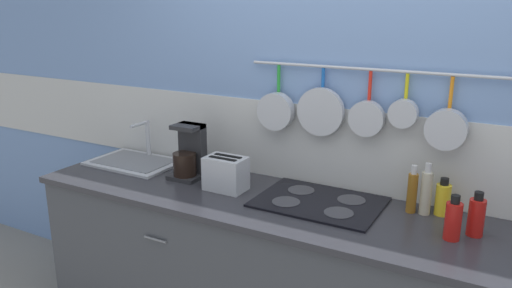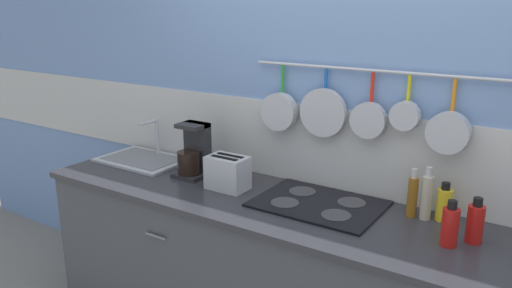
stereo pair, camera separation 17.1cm
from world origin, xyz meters
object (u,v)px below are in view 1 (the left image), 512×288
(coffee_maker, at_px, (189,156))
(bottle_olive_oil, at_px, (426,192))
(bottle_hot_sauce, at_px, (412,192))
(bottle_cooking_wine, at_px, (443,199))
(bottle_dish_soap, at_px, (453,220))
(toaster, at_px, (226,173))
(bottle_vinegar, at_px, (476,216))

(coffee_maker, height_order, bottle_olive_oil, coffee_maker)
(coffee_maker, relative_size, bottle_hot_sauce, 1.32)
(bottle_cooking_wine, bearing_deg, bottle_dish_soap, -71.90)
(coffee_maker, bearing_deg, bottle_cooking_wine, 6.40)
(bottle_olive_oil, relative_size, bottle_cooking_wine, 1.38)
(coffee_maker, xyz_separation_m, toaster, (0.30, -0.07, -0.04))
(coffee_maker, distance_m, toaster, 0.31)
(bottle_cooking_wine, xyz_separation_m, bottle_vinegar, (0.17, -0.16, 0.01))
(toaster, distance_m, bottle_hot_sauce, 0.97)
(coffee_maker, distance_m, bottle_dish_soap, 1.47)
(bottle_hot_sauce, xyz_separation_m, bottle_vinegar, (0.30, -0.12, -0.02))
(bottle_olive_oil, xyz_separation_m, bottle_cooking_wine, (0.07, 0.03, -0.03))
(bottle_olive_oil, bearing_deg, coffee_maker, -174.61)
(toaster, xyz_separation_m, bottle_olive_oil, (1.02, 0.19, 0.02))
(toaster, distance_m, bottle_olive_oil, 1.03)
(toaster, bearing_deg, coffee_maker, 167.05)
(bottle_dish_soap, bearing_deg, bottle_olive_oil, 125.35)
(coffee_maker, distance_m, bottle_olive_oil, 1.32)
(bottle_cooking_wine, bearing_deg, bottle_olive_oil, -156.87)
(coffee_maker, xyz_separation_m, bottle_vinegar, (1.55, -0.01, -0.04))
(bottle_hot_sauce, xyz_separation_m, bottle_cooking_wine, (0.14, 0.04, -0.02))
(bottle_hot_sauce, bearing_deg, bottle_olive_oil, 8.82)
(toaster, distance_m, bottle_cooking_wine, 1.11)
(toaster, height_order, bottle_dish_soap, bottle_dish_soap)
(bottle_olive_oil, height_order, bottle_dish_soap, bottle_olive_oil)
(toaster, relative_size, bottle_cooking_wine, 1.27)
(bottle_vinegar, bearing_deg, bottle_dish_soap, -132.15)
(bottle_vinegar, bearing_deg, bottle_olive_oil, 151.51)
(bottle_hot_sauce, height_order, bottle_dish_soap, bottle_hot_sauce)
(bottle_dish_soap, bearing_deg, toaster, 178.56)
(toaster, relative_size, bottle_olive_oil, 0.92)
(coffee_maker, relative_size, toaster, 1.34)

